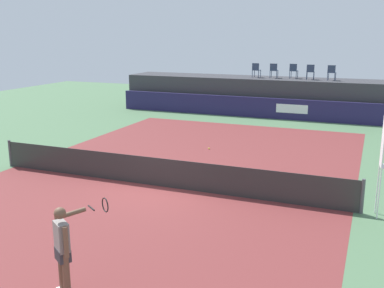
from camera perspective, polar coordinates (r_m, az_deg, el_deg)
The scene contains 14 objects.
ground_plane at distance 17.57m, azimuth 0.20°, elevation -2.36°, with size 48.00×48.00×0.00m, color #4C704C.
court_inner at distance 14.95m, azimuth -4.09°, elevation -5.29°, with size 12.00×22.00×0.00m, color maroon.
sponsor_wall at distance 27.25m, azimuth 8.47°, elevation 4.54°, with size 18.00×0.22×1.20m.
spectator_platform at distance 28.92m, azimuth 9.35°, elevation 6.03°, with size 18.00×2.80×2.20m, color #38383D.
spectator_chair_far_left at distance 28.81m, azimuth 8.05°, elevation 9.23°, with size 0.48×0.48×0.89m.
spectator_chair_left at distance 28.65m, azimuth 10.23°, elevation 9.13°, with size 0.45×0.45×0.89m.
spectator_chair_center at distance 28.61m, azimuth 12.62°, elevation 9.01°, with size 0.47×0.47×0.89m.
spectator_chair_right at distance 28.11m, azimuth 14.64°, elevation 8.82°, with size 0.47×0.47×0.89m.
spectator_chair_far_right at distance 27.90m, azimuth 17.11°, elevation 8.63°, with size 0.46×0.46×0.89m.
tennis_net at distance 14.80m, azimuth -4.12°, elevation -3.55°, with size 12.40×0.02×0.95m, color #2D2D2D.
net_post_near at distance 18.31m, azimuth -21.84°, elevation -1.08°, with size 0.10×0.10×1.00m, color #4C4C51.
net_post_far at distance 13.40m, azimuth 20.59°, elevation -6.17°, with size 0.10×0.10×1.00m, color #4C4C51.
tennis_player at distance 9.02m, azimuth -15.76°, elevation -12.42°, with size 0.74×1.25×1.77m.
tennis_ball at distance 19.59m, azimuth 2.15°, elevation -0.57°, with size 0.07×0.07×0.07m, color #D8EA33.
Camera 1 is at (6.27, -12.68, 4.84)m, focal length 42.53 mm.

